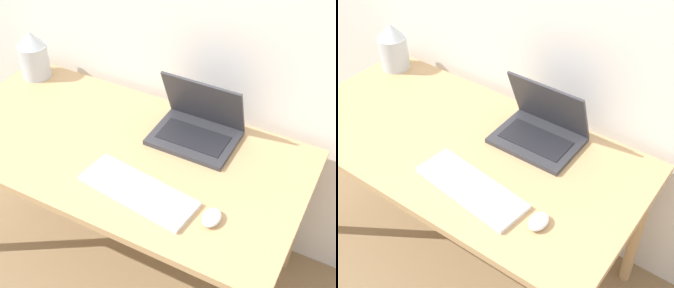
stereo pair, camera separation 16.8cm
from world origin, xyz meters
The scene contains 5 objects.
desk centered at (0.00, 0.37, 0.63)m, with size 1.46×0.73×0.70m.
laptop centered at (0.24, 0.57, 0.76)m, with size 0.33×0.25×0.25m.
keyboard centered at (0.19, 0.19, 0.71)m, with size 0.44×0.20×0.02m.
mouse centered at (0.47, 0.20, 0.72)m, with size 0.06×0.09×0.03m.
vase centered at (-0.62, 0.62, 0.81)m, with size 0.13×0.13×0.23m.
Camera 1 is at (0.82, -0.75, 1.90)m, focal length 50.00 mm.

